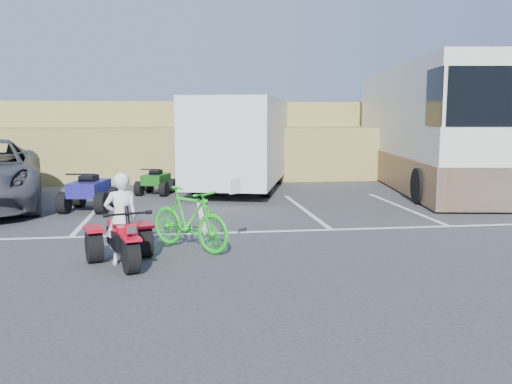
{
  "coord_description": "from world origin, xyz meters",
  "views": [
    {
      "loc": [
        -0.46,
        -8.69,
        2.39
      ],
      "look_at": [
        0.92,
        1.33,
        1.0
      ],
      "focal_mm": 38.0,
      "sensor_mm": 36.0,
      "label": 1
    }
  ],
  "objects": [
    {
      "name": "ground",
      "position": [
        0.0,
        0.0,
        0.0
      ],
      "size": [
        100.0,
        100.0,
        0.0
      ],
      "primitive_type": "plane",
      "color": "#323235",
      "rests_on": "ground"
    },
    {
      "name": "quad_atv_blue",
      "position": [
        -2.84,
        5.65,
        0.0
      ],
      "size": [
        1.44,
        1.77,
        1.03
      ],
      "primitive_type": null,
      "rotation": [
        0.0,
        0.0,
        -0.18
      ],
      "color": "navy",
      "rests_on": "ground"
    },
    {
      "name": "rv_motorhome",
      "position": [
        8.08,
        9.14,
        1.75
      ],
      "size": [
        4.57,
        11.48,
        4.02
      ],
      "rotation": [
        0.0,
        0.0,
        -0.16
      ],
      "color": "silver",
      "rests_on": "ground"
    },
    {
      "name": "quad_atv_green",
      "position": [
        -1.27,
        8.45,
        0.0
      ],
      "size": [
        1.32,
        1.54,
        0.86
      ],
      "primitive_type": null,
      "rotation": [
        0.0,
        0.0,
        -0.29
      ],
      "color": "#145914",
      "rests_on": "ground"
    },
    {
      "name": "parking_stripes",
      "position": [
        0.87,
        4.07,
        0.0
      ],
      "size": [
        28.0,
        5.16,
        0.01
      ],
      "color": "white",
      "rests_on": "ground"
    },
    {
      "name": "rider",
      "position": [
        -1.45,
        0.24,
        0.76
      ],
      "size": [
        0.63,
        0.51,
        1.51
      ],
      "primitive_type": "imported",
      "rotation": [
        0.0,
        0.0,
        3.44
      ],
      "color": "white",
      "rests_on": "ground"
    },
    {
      "name": "grass_embankment",
      "position": [
        0.0,
        15.48,
        1.42
      ],
      "size": [
        40.0,
        8.5,
        3.1
      ],
      "color": "olive",
      "rests_on": "ground"
    },
    {
      "name": "cargo_trailer",
      "position": [
        1.48,
        9.25,
        1.63
      ],
      "size": [
        4.25,
        6.9,
        3.01
      ],
      "rotation": [
        0.0,
        0.0,
        -0.28
      ],
      "color": "silver",
      "rests_on": "ground"
    },
    {
      "name": "red_trike_atv",
      "position": [
        -1.41,
        0.1,
        0.0
      ],
      "size": [
        1.49,
        1.73,
        0.95
      ],
      "primitive_type": null,
      "rotation": [
        0.0,
        0.0,
        0.3
      ],
      "color": "#B90A1C",
      "rests_on": "ground"
    },
    {
      "name": "green_dirt_bike",
      "position": [
        -0.34,
        1.06,
        0.57
      ],
      "size": [
        1.7,
        1.76,
        1.15
      ],
      "primitive_type": "imported",
      "rotation": [
        0.0,
        0.0,
        0.75
      ],
      "color": "#14BF19",
      "rests_on": "ground"
    }
  ]
}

